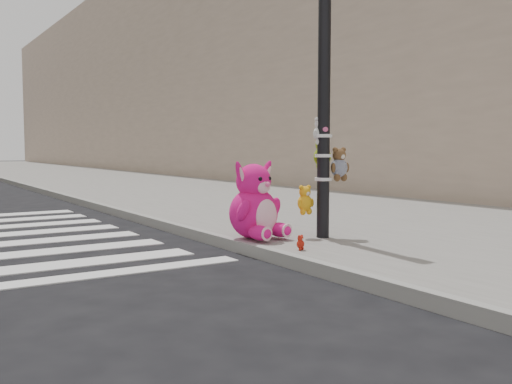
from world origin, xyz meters
TOP-DOWN VIEW (x-y plane):
  - ground at (0.00, 0.00)m, footprint 120.00×120.00m
  - sidewalk_near at (5.00, 10.00)m, footprint 7.00×80.00m
  - curb_edge at (1.55, 10.00)m, footprint 0.12×80.00m
  - bld_near at (10.50, 20.00)m, footprint 5.00×60.00m
  - signal_pole at (2.62, 1.82)m, footprint 0.70×0.50m
  - pink_bunny at (1.81, 2.17)m, footprint 0.76×0.85m
  - red_teddy at (1.80, 1.22)m, footprint 0.14×0.12m

SIDE VIEW (x-z plane):
  - ground at x=0.00m, z-range 0.00..0.00m
  - sidewalk_near at x=5.00m, z-range 0.00..0.14m
  - curb_edge at x=1.55m, z-range -0.01..0.15m
  - red_teddy at x=1.80m, z-range 0.14..0.31m
  - pink_bunny at x=1.81m, z-range 0.05..1.06m
  - signal_pole at x=2.62m, z-range -0.25..3.75m
  - bld_near at x=10.50m, z-range 0.00..10.00m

